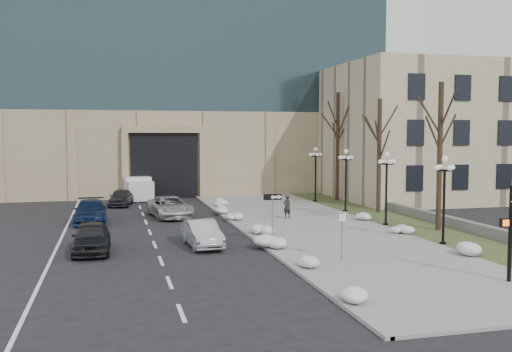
# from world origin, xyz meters

# --- Properties ---
(ground) EXTENTS (160.00, 160.00, 0.00)m
(ground) POSITION_xyz_m (0.00, 0.00, 0.00)
(ground) COLOR black
(ground) RESTS_ON ground
(sidewalk) EXTENTS (9.00, 40.00, 0.12)m
(sidewalk) POSITION_xyz_m (3.50, 14.00, 0.06)
(sidewalk) COLOR gray
(sidewalk) RESTS_ON ground
(curb) EXTENTS (0.30, 40.00, 0.14)m
(curb) POSITION_xyz_m (-1.00, 14.00, 0.07)
(curb) COLOR gray
(curb) RESTS_ON ground
(grass_strip) EXTENTS (4.00, 40.00, 0.10)m
(grass_strip) POSITION_xyz_m (10.00, 14.00, 0.05)
(grass_strip) COLOR #384723
(grass_strip) RESTS_ON ground
(stone_wall) EXTENTS (0.50, 30.00, 0.70)m
(stone_wall) POSITION_xyz_m (12.00, 16.00, 0.35)
(stone_wall) COLOR slate
(stone_wall) RESTS_ON ground
(office_tower) EXTENTS (40.00, 24.70, 36.00)m
(office_tower) POSITION_xyz_m (-2.01, 43.58, 18.49)
(office_tower) COLOR tan
(office_tower) RESTS_ON ground
(classical_building) EXTENTS (22.00, 18.12, 12.00)m
(classical_building) POSITION_xyz_m (22.00, 27.98, 6.00)
(classical_building) COLOR #BDAB8E
(classical_building) RESTS_ON ground
(car_a) EXTENTS (1.86, 4.50, 1.52)m
(car_a) POSITION_xyz_m (-9.69, 8.75, 0.76)
(car_a) COLOR black
(car_a) RESTS_ON ground
(car_b) EXTENTS (1.78, 4.31, 1.39)m
(car_b) POSITION_xyz_m (-4.11, 8.90, 0.69)
(car_b) COLOR #B9BDC2
(car_b) RESTS_ON ground
(car_c) EXTENTS (2.12, 5.15, 1.49)m
(car_c) POSITION_xyz_m (-10.09, 18.74, 0.74)
(car_c) COLOR navy
(car_c) RESTS_ON ground
(car_d) EXTENTS (3.18, 5.61, 1.48)m
(car_d) POSITION_xyz_m (-4.70, 19.85, 0.74)
(car_d) COLOR silver
(car_d) RESTS_ON ground
(car_e) EXTENTS (2.37, 4.32, 1.39)m
(car_e) POSITION_xyz_m (-7.96, 27.34, 0.70)
(car_e) COLOR #323338
(car_e) RESTS_ON ground
(pedestrian) EXTENTS (0.66, 0.53, 1.58)m
(pedestrian) POSITION_xyz_m (3.00, 16.71, 0.91)
(pedestrian) COLOR black
(pedestrian) RESTS_ON sidewalk
(box_truck) EXTENTS (3.10, 6.81, 2.09)m
(box_truck) POSITION_xyz_m (-6.65, 32.34, 1.01)
(box_truck) COLOR silver
(box_truck) RESTS_ON ground
(one_way_sign) EXTENTS (1.01, 0.30, 2.72)m
(one_way_sign) POSITION_xyz_m (-0.21, 8.51, 2.25)
(one_way_sign) COLOR slate
(one_way_sign) RESTS_ON ground
(keep_sign) EXTENTS (0.50, 0.08, 2.34)m
(keep_sign) POSITION_xyz_m (1.55, 3.65, 1.72)
(keep_sign) COLOR slate
(keep_sign) RESTS_ON ground
(traffic_signal) EXTENTS (0.67, 0.90, 3.94)m
(traffic_signal) POSITION_xyz_m (6.41, -1.54, 1.95)
(traffic_signal) COLOR black
(traffic_signal) RESTS_ON ground
(snow_clump_a) EXTENTS (1.10, 1.60, 0.36)m
(snow_clump_a) POSITION_xyz_m (-0.55, -2.11, 0.30)
(snow_clump_a) COLOR silver
(snow_clump_a) RESTS_ON sidewalk
(snow_clump_b) EXTENTS (1.10, 1.60, 0.36)m
(snow_clump_b) POSITION_xyz_m (-0.73, 2.67, 0.30)
(snow_clump_b) COLOR silver
(snow_clump_b) RESTS_ON sidewalk
(snow_clump_c) EXTENTS (1.10, 1.60, 0.36)m
(snow_clump_c) POSITION_xyz_m (-0.76, 7.34, 0.30)
(snow_clump_c) COLOR silver
(snow_clump_c) RESTS_ON sidewalk
(snow_clump_d) EXTENTS (1.10, 1.60, 0.36)m
(snow_clump_d) POSITION_xyz_m (-0.45, 11.03, 0.30)
(snow_clump_d) COLOR silver
(snow_clump_d) RESTS_ON sidewalk
(snow_clump_e) EXTENTS (1.10, 1.60, 0.36)m
(snow_clump_e) POSITION_xyz_m (-0.57, 16.56, 0.30)
(snow_clump_e) COLOR silver
(snow_clump_e) RESTS_ON sidewalk
(snow_clump_f) EXTENTS (1.10, 1.60, 0.36)m
(snow_clump_f) POSITION_xyz_m (-0.75, 20.40, 0.30)
(snow_clump_f) COLOR silver
(snow_clump_f) RESTS_ON sidewalk
(snow_clump_g) EXTENTS (1.10, 1.60, 0.36)m
(snow_clump_g) POSITION_xyz_m (-0.38, 24.78, 0.30)
(snow_clump_g) COLOR silver
(snow_clump_g) RESTS_ON sidewalk
(snow_clump_h) EXTENTS (1.10, 1.60, 0.36)m
(snow_clump_h) POSITION_xyz_m (7.65, 3.23, 0.30)
(snow_clump_h) COLOR silver
(snow_clump_h) RESTS_ON sidewalk
(snow_clump_i) EXTENTS (1.10, 1.60, 0.36)m
(snow_clump_i) POSITION_xyz_m (7.57, 9.33, 0.30)
(snow_clump_i) COLOR silver
(snow_clump_i) RESTS_ON sidewalk
(snow_clump_j) EXTENTS (1.10, 1.60, 0.36)m
(snow_clump_j) POSITION_xyz_m (7.72, 14.81, 0.30)
(snow_clump_j) COLOR silver
(snow_clump_j) RESTS_ON sidewalk
(lamppost_a) EXTENTS (1.18, 1.18, 4.76)m
(lamppost_a) POSITION_xyz_m (8.30, 6.00, 3.07)
(lamppost_a) COLOR black
(lamppost_a) RESTS_ON ground
(lamppost_b) EXTENTS (1.18, 1.18, 4.76)m
(lamppost_b) POSITION_xyz_m (8.30, 12.50, 3.07)
(lamppost_b) COLOR black
(lamppost_b) RESTS_ON ground
(lamppost_c) EXTENTS (1.18, 1.18, 4.76)m
(lamppost_c) POSITION_xyz_m (8.30, 19.00, 3.07)
(lamppost_c) COLOR black
(lamppost_c) RESTS_ON ground
(lamppost_d) EXTENTS (1.18, 1.18, 4.76)m
(lamppost_d) POSITION_xyz_m (8.30, 25.50, 3.07)
(lamppost_d) COLOR black
(lamppost_d) RESTS_ON ground
(tree_near) EXTENTS (3.20, 3.20, 9.00)m
(tree_near) POSITION_xyz_m (10.50, 10.00, 5.83)
(tree_near) COLOR black
(tree_near) RESTS_ON ground
(tree_mid) EXTENTS (3.20, 3.20, 8.50)m
(tree_mid) POSITION_xyz_m (10.50, 18.00, 5.50)
(tree_mid) COLOR black
(tree_mid) RESTS_ON ground
(tree_far) EXTENTS (3.20, 3.20, 9.50)m
(tree_far) POSITION_xyz_m (10.50, 26.00, 6.15)
(tree_far) COLOR black
(tree_far) RESTS_ON ground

